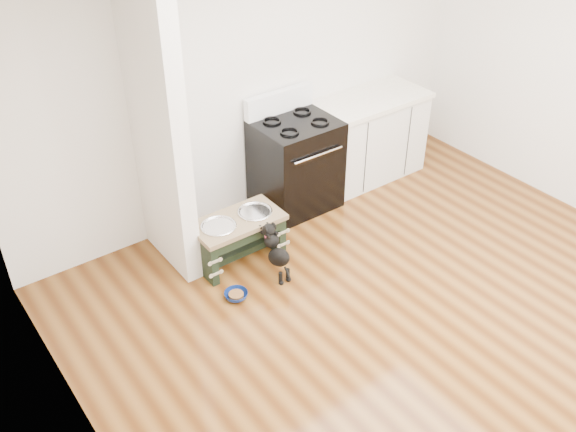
# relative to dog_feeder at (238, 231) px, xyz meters

# --- Properties ---
(ground) EXTENTS (5.00, 5.00, 0.00)m
(ground) POSITION_rel_dog_feeder_xyz_m (0.72, -1.71, -0.32)
(ground) COLOR #4C270D
(ground) RESTS_ON ground
(room_shell) EXTENTS (5.00, 5.00, 5.00)m
(room_shell) POSITION_rel_dog_feeder_xyz_m (0.72, -1.71, 1.30)
(room_shell) COLOR silver
(room_shell) RESTS_ON ground
(partition_wall) EXTENTS (0.15, 0.80, 2.70)m
(partition_wall) POSITION_rel_dog_feeder_xyz_m (-0.46, 0.39, 1.03)
(partition_wall) COLOR silver
(partition_wall) RESTS_ON ground
(oven_range) EXTENTS (0.76, 0.69, 1.14)m
(oven_range) POSITION_rel_dog_feeder_xyz_m (0.97, 0.45, 0.16)
(oven_range) COLOR black
(oven_range) RESTS_ON ground
(cabinet_run) EXTENTS (1.24, 0.64, 0.91)m
(cabinet_run) POSITION_rel_dog_feeder_xyz_m (1.95, 0.47, 0.14)
(cabinet_run) COLOR silver
(cabinet_run) RESTS_ON ground
(dog_feeder) EXTENTS (0.81, 0.43, 0.46)m
(dog_feeder) POSITION_rel_dog_feeder_xyz_m (0.00, 0.00, 0.00)
(dog_feeder) COLOR black
(dog_feeder) RESTS_ON ground
(puppy) EXTENTS (0.14, 0.41, 0.49)m
(puppy) POSITION_rel_dog_feeder_xyz_m (0.14, -0.37, -0.05)
(puppy) COLOR black
(puppy) RESTS_ON ground
(floor_bowl) EXTENTS (0.21, 0.21, 0.06)m
(floor_bowl) POSITION_rel_dog_feeder_xyz_m (-0.31, -0.42, -0.28)
(floor_bowl) COLOR navy
(floor_bowl) RESTS_ON ground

